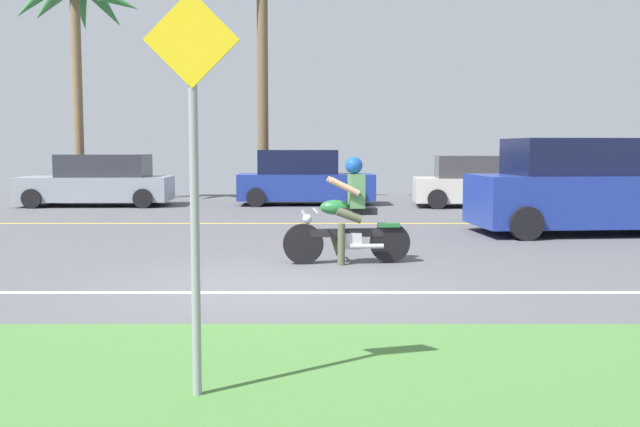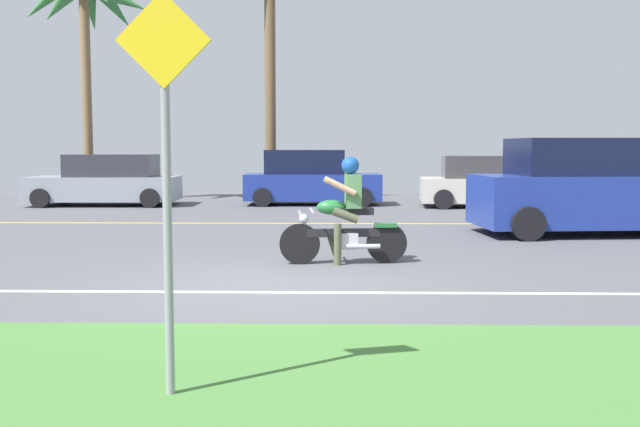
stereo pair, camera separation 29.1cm
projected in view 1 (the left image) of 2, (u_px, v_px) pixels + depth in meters
The scene contains 11 objects.
ground at pixel (288, 253), 12.02m from camera, with size 56.00×30.00×0.04m, color #545459.
grass_median at pixel (245, 396), 4.95m from camera, with size 56.00×3.80×0.06m, color #477A38.
lane_line_near at pixel (276, 292), 8.62m from camera, with size 50.40×0.12×0.01m, color silver.
lane_line_far at pixel (297, 223), 16.54m from camera, with size 50.40×0.12×0.01m, color yellow.
motorcyclist at pixel (347, 219), 10.76m from camera, with size 1.90×0.62×1.59m.
suv_nearby at pixel (589, 187), 14.56m from camera, with size 4.86×2.52×1.91m.
parked_car_0 at pixel (97, 182), 21.59m from camera, with size 4.44×2.13×1.53m.
parked_car_1 at pixel (303, 179), 22.02m from camera, with size 4.15×1.94×1.66m.
parked_car_2 at pixel (484, 183), 21.22m from camera, with size 4.38×2.19×1.50m.
palm_tree_0 at pixel (75, 2), 22.96m from camera, with size 4.19×4.17×7.60m.
street_sign at pixel (193, 158), 4.73m from camera, with size 0.62×0.06×2.72m.
Camera 1 is at (0.51, -8.91, 1.71)m, focal length 40.73 mm.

